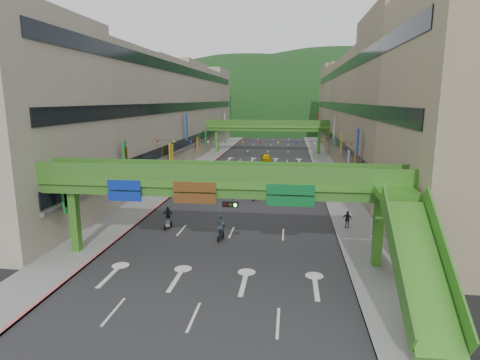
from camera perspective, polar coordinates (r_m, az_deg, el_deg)
The scene contains 23 objects.
ground at distance 24.49m, azimuth -5.46°, elevation -16.52°, with size 320.00×320.00×0.00m, color black.
road_slab at distance 72.17m, azimuth 3.16°, elevation 2.27°, with size 18.00×140.00×0.02m, color #28282B.
sidewalk_left at distance 73.73m, azimuth -5.41°, elevation 2.48°, with size 4.00×140.00×0.15m, color gray.
sidewalk_right at distance 72.26m, azimuth 11.90°, elevation 2.10°, with size 4.00×140.00×0.15m, color gray.
curb_left at distance 73.34m, azimuth -3.96°, elevation 2.47°, with size 0.20×140.00×0.18m, color #CC5959.
curb_right at distance 72.12m, azimuth 10.39°, elevation 2.16°, with size 0.20×140.00×0.18m, color gray.
building_row_left at distance 75.00m, azimuth -11.56°, elevation 9.66°, with size 12.80×95.00×19.00m.
building_row_right at distance 72.50m, azimuth 18.54°, elevation 9.25°, with size 12.80×95.00×19.00m.
overpass_near at distance 27.49m, azimuth -1.33°, elevation -1.73°, with size 28.00×12.27×7.10m.
overpass_far at distance 86.45m, azimuth 3.90°, elevation 7.37°, with size 28.00×2.20×7.10m.
hill_left at distance 182.54m, azimuth 0.87°, elevation 7.81°, with size 168.00×140.00×112.00m, color #1C4419.
hill_right at distance 202.42m, azimuth 12.94°, elevation 7.88°, with size 208.00×176.00×128.00m, color #1C4419.
bunting_string at distance 51.62m, azimuth 1.66°, elevation 5.30°, with size 26.00×0.36×0.47m.
scooter_rider_near at distance 33.35m, azimuth -2.79°, elevation -6.86°, with size 0.77×1.58×2.13m.
scooter_rider_mid at distance 46.39m, azimuth 2.02°, elevation -1.47°, with size 1.01×1.58×2.15m.
scooter_rider_left at distance 36.67m, azimuth -10.23°, elevation -5.28°, with size 1.07×1.58×2.06m.
scooter_rider_far at distance 61.59m, azimuth -0.87°, elevation 1.72°, with size 0.89×1.60×2.14m.
parked_scooter_row at distance 52.33m, azimuth 10.16°, elevation -0.83°, with size 1.60×7.15×1.08m.
car_silver at distance 65.58m, azimuth -1.31°, elevation 1.91°, with size 1.33×3.81×1.26m, color #AEAEB6.
car_yellow at distance 75.39m, azimuth 3.75°, elevation 3.21°, with size 1.72×4.27×1.46m, color #DCAC00.
pedestrian_red at distance 50.41m, azimuth 14.96°, elevation -1.12°, with size 0.83×0.64×1.70m, color maroon.
pedestrian_dark at distance 37.26m, azimuth 14.98°, elevation -5.64°, with size 0.91×0.38×1.55m, color black.
pedestrian_blue at distance 62.19m, azimuth 11.56°, elevation 1.43°, with size 0.86×0.55×1.84m, color #393D5F.
Camera 1 is at (4.89, -21.09, 11.45)m, focal length 30.00 mm.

